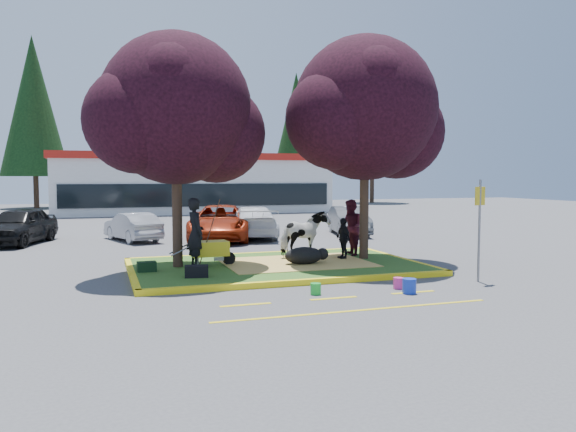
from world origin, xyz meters
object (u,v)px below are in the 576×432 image
object	(u,v)px
cow	(304,234)
bucket_green	(316,289)
handler	(196,233)
bucket_pink	(398,283)
car_silver	(133,227)
calf	(304,256)
sign_post	(480,219)
wheelbarrow	(210,249)
car_black	(19,226)
bucket_blue	(409,286)

from	to	relation	value
cow	bucket_green	distance (m)	5.05
handler	bucket_pink	world-z (taller)	handler
bucket_green	bucket_pink	world-z (taller)	bucket_pink
cow	car_silver	size ratio (longest dim) A/B	0.48
calf	sign_post	bearing A→B (deg)	-36.63
bucket_pink	car_silver	xyz separation A→B (m)	(-5.47, 12.51, 0.46)
wheelbarrow	bucket_green	bearing A→B (deg)	-70.42
calf	bucket_pink	world-z (taller)	calf
calf	cow	bearing A→B (deg)	74.65
handler	car_silver	bearing A→B (deg)	-1.89
sign_post	cow	bearing A→B (deg)	108.13
calf	sign_post	size ratio (longest dim) A/B	0.45
sign_post	calf	bearing A→B (deg)	122.81
handler	bucket_green	bearing A→B (deg)	-160.01
wheelbarrow	car_black	bearing A→B (deg)	120.91
calf	car_silver	bearing A→B (deg)	120.45
bucket_green	car_black	distance (m)	14.88
bucket_blue	car_silver	bearing A→B (deg)	112.55
bucket_blue	calf	bearing A→B (deg)	106.08
cow	calf	bearing A→B (deg)	134.71
cow	car_black	world-z (taller)	cow
sign_post	bucket_pink	xyz separation A→B (m)	(-2.40, -0.16, -1.49)
handler	car_black	world-z (taller)	handler
wheelbarrow	bucket_pink	size ratio (longest dim) A/B	6.95
calf	car_black	bearing A→B (deg)	138.00
handler	bucket_pink	bearing A→B (deg)	-141.03
calf	car_black	size ratio (longest dim) A/B	0.27
bucket_pink	car_silver	world-z (taller)	car_silver
cow	car_black	size ratio (longest dim) A/B	0.39
car_black	sign_post	bearing A→B (deg)	-28.27
bucket_pink	sign_post	bearing A→B (deg)	3.89
sign_post	bucket_blue	bearing A→B (deg)	-178.74
handler	bucket_green	xyz separation A→B (m)	(2.12, -3.72, -0.99)
car_black	cow	bearing A→B (deg)	-23.39
bucket_green	car_silver	bearing A→B (deg)	104.97
calf	wheelbarrow	xyz separation A→B (m)	(-2.64, 0.59, 0.23)
bucket_blue	car_silver	xyz separation A→B (m)	(-5.43, 13.07, 0.42)
bucket_blue	car_black	distance (m)	16.52
bucket_pink	bucket_blue	bearing A→B (deg)	-94.01
bucket_pink	calf	bearing A→B (deg)	109.18
handler	car_silver	xyz separation A→B (m)	(-1.22, 8.78, -0.53)
sign_post	car_black	world-z (taller)	sign_post
calf	car_black	xyz separation A→B (m)	(-8.65, 9.36, 0.34)
calf	wheelbarrow	world-z (taller)	wheelbarrow
bucket_pink	car_black	size ratio (longest dim) A/B	0.06
cow	bucket_blue	distance (m)	5.42
handler	car_black	xyz separation A→B (m)	(-5.57, 9.01, -0.38)
car_black	car_silver	world-z (taller)	car_black
cow	car_black	bearing A→B (deg)	24.42
bucket_pink	wheelbarrow	bearing A→B (deg)	133.86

